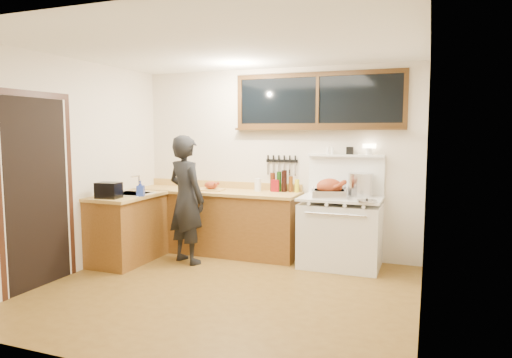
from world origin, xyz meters
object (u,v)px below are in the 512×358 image
at_px(man, 186,199).
at_px(roast_turkey, 330,190).
at_px(cutting_board, 211,187).
at_px(vintage_stove, 341,230).

relative_size(man, roast_turkey, 3.57).
bearing_deg(cutting_board, roast_turkey, -3.57).
distance_m(man, roast_turkey, 1.87).
bearing_deg(vintage_stove, cutting_board, -179.63).
height_order(man, roast_turkey, man).
bearing_deg(roast_turkey, man, -166.61).
bearing_deg(vintage_stove, roast_turkey, -136.61).
distance_m(vintage_stove, man, 2.05).
bearing_deg(cutting_board, vintage_stove, 0.37).
xyz_separation_m(vintage_stove, man, (-1.94, -0.55, 0.38)).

